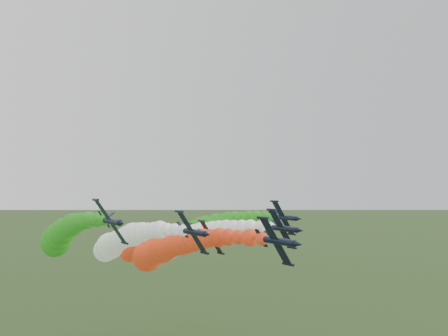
{
  "coord_description": "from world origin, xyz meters",
  "views": [
    {
      "loc": [
        -49.22,
        -57.63,
        51.89
      ],
      "look_at": [
        -1.14,
        11.39,
        55.61
      ],
      "focal_mm": 35.0,
      "sensor_mm": 36.0,
      "label": 1
    }
  ],
  "objects_px": {
    "jet_inner_right": "(183,240)",
    "jet_outer_right": "(195,231)",
    "jet_inner_left": "(119,242)",
    "jet_trail": "(143,245)",
    "jet_lead": "(164,250)",
    "jet_outer_left": "(61,236)"
  },
  "relations": [
    {
      "from": "jet_inner_right",
      "to": "jet_outer_right",
      "type": "distance_m",
      "value": 13.07
    },
    {
      "from": "jet_inner_left",
      "to": "jet_outer_right",
      "type": "distance_m",
      "value": 28.76
    },
    {
      "from": "jet_outer_right",
      "to": "jet_trail",
      "type": "relative_size",
      "value": 1.0
    },
    {
      "from": "jet_lead",
      "to": "jet_trail",
      "type": "distance_m",
      "value": 30.37
    },
    {
      "from": "jet_inner_left",
      "to": "jet_lead",
      "type": "bearing_deg",
      "value": -63.68
    },
    {
      "from": "jet_outer_left",
      "to": "jet_trail",
      "type": "relative_size",
      "value": 1.0
    },
    {
      "from": "jet_outer_left",
      "to": "jet_lead",
      "type": "bearing_deg",
      "value": -46.73
    },
    {
      "from": "jet_inner_right",
      "to": "jet_outer_right",
      "type": "relative_size",
      "value": 1.01
    },
    {
      "from": "jet_lead",
      "to": "jet_trail",
      "type": "bearing_deg",
      "value": 75.23
    },
    {
      "from": "jet_outer_right",
      "to": "jet_trail",
      "type": "xyz_separation_m",
      "value": [
        -13.51,
        8.67,
        -4.25
      ]
    },
    {
      "from": "jet_lead",
      "to": "jet_outer_left",
      "type": "bearing_deg",
      "value": 133.27
    },
    {
      "from": "jet_lead",
      "to": "jet_outer_left",
      "type": "height_order",
      "value": "jet_outer_left"
    },
    {
      "from": "jet_inner_right",
      "to": "jet_inner_left",
      "type": "bearing_deg",
      "value": 174.89
    },
    {
      "from": "jet_trail",
      "to": "jet_inner_right",
      "type": "bearing_deg",
      "value": -76.86
    },
    {
      "from": "jet_lead",
      "to": "jet_outer_left",
      "type": "xyz_separation_m",
      "value": [
        -19.3,
        20.51,
        2.73
      ]
    },
    {
      "from": "jet_lead",
      "to": "jet_trail",
      "type": "xyz_separation_m",
      "value": [
        7.72,
        29.27,
        -2.4
      ]
    },
    {
      "from": "jet_outer_left",
      "to": "jet_inner_left",
      "type": "bearing_deg",
      "value": -29.59
    },
    {
      "from": "jet_lead",
      "to": "jet_inner_left",
      "type": "distance_m",
      "value": 14.84
    },
    {
      "from": "jet_inner_right",
      "to": "jet_trail",
      "type": "bearing_deg",
      "value": 103.14
    },
    {
      "from": "jet_lead",
      "to": "jet_outer_right",
      "type": "distance_m",
      "value": 29.64
    },
    {
      "from": "jet_trail",
      "to": "jet_lead",
      "type": "bearing_deg",
      "value": -104.77
    },
    {
      "from": "jet_inner_right",
      "to": "jet_outer_left",
      "type": "height_order",
      "value": "jet_outer_left"
    }
  ]
}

